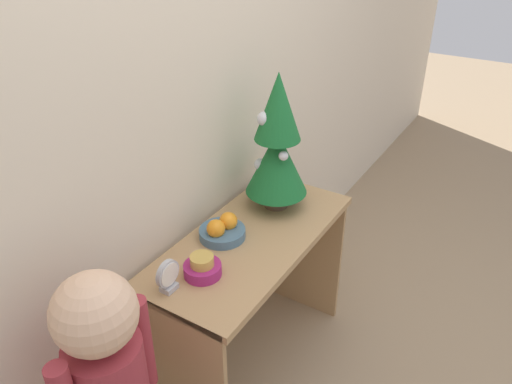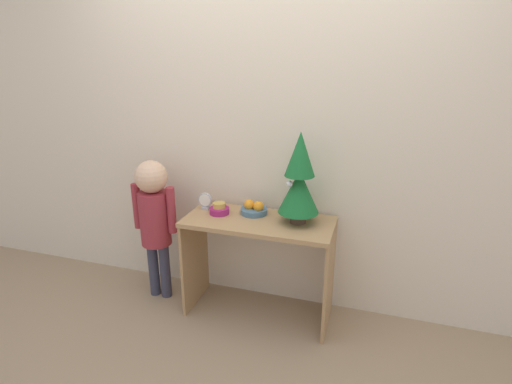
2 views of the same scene
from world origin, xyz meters
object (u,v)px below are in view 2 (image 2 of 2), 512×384
(fruit_bowl, at_px, (254,209))
(singing_bowl, at_px, (219,209))
(desk_clock, at_px, (205,201))
(child_figure, at_px, (154,212))
(mini_tree, at_px, (299,179))

(fruit_bowl, relative_size, singing_bowl, 1.35)
(desk_clock, relative_size, child_figure, 0.11)
(fruit_bowl, height_order, desk_clock, desk_clock)
(mini_tree, height_order, child_figure, mini_tree)
(mini_tree, height_order, desk_clock, mini_tree)
(mini_tree, bearing_deg, fruit_bowl, 169.35)
(desk_clock, bearing_deg, child_figure, -167.03)
(singing_bowl, bearing_deg, desk_clock, 159.28)
(singing_bowl, xyz_separation_m, desk_clock, (-0.12, 0.05, 0.03))
(desk_clock, distance_m, child_figure, 0.38)
(mini_tree, relative_size, singing_bowl, 4.39)
(mini_tree, distance_m, desk_clock, 0.70)
(fruit_bowl, height_order, child_figure, child_figure)
(mini_tree, bearing_deg, child_figure, -177.27)
(mini_tree, distance_m, child_figure, 1.07)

